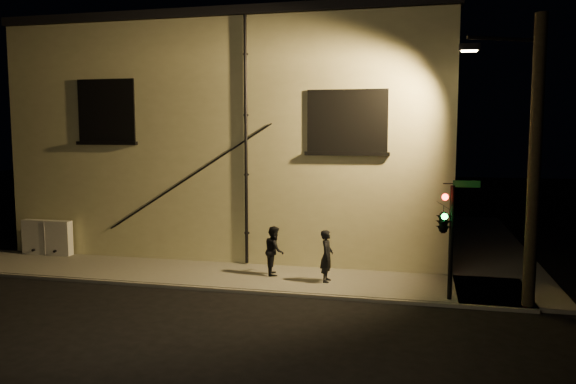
% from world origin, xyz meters
% --- Properties ---
extents(ground, '(90.00, 90.00, 0.00)m').
position_xyz_m(ground, '(0.00, 0.00, 0.00)').
color(ground, black).
extents(sidewalk, '(21.00, 16.00, 0.12)m').
position_xyz_m(sidewalk, '(1.22, 4.39, 0.06)').
color(sidewalk, slate).
rests_on(sidewalk, ground).
extents(building, '(16.20, 12.23, 8.80)m').
position_xyz_m(building, '(-3.00, 8.99, 4.40)').
color(building, beige).
rests_on(building, ground).
extents(utility_cabinet, '(1.95, 0.33, 1.28)m').
position_xyz_m(utility_cabinet, '(-9.45, 2.70, 0.76)').
color(utility_cabinet, silver).
rests_on(utility_cabinet, sidewalk).
extents(pedestrian_a, '(0.38, 0.58, 1.58)m').
position_xyz_m(pedestrian_a, '(1.24, 1.31, 0.91)').
color(pedestrian_a, black).
rests_on(pedestrian_a, sidewalk).
extents(pedestrian_b, '(0.77, 0.89, 1.55)m').
position_xyz_m(pedestrian_b, '(-0.52, 1.77, 0.90)').
color(pedestrian_b, black).
rests_on(pedestrian_b, sidewalk).
extents(traffic_signal, '(1.27, 1.91, 3.24)m').
position_xyz_m(traffic_signal, '(4.58, 0.19, 2.29)').
color(traffic_signal, black).
rests_on(traffic_signal, sidewalk).
extents(streetlamp_pole, '(2.04, 1.40, 7.59)m').
position_xyz_m(streetlamp_pole, '(6.67, 0.23, 4.00)').
color(streetlamp_pole, black).
rests_on(streetlamp_pole, ground).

